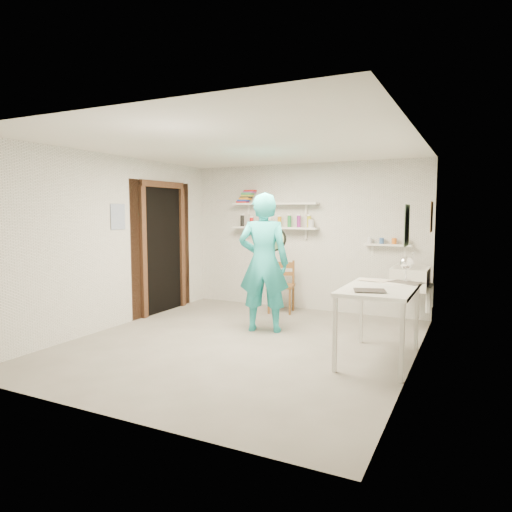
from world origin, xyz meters
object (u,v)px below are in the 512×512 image
at_px(wooden_chair, 281,286).
at_px(wall_clock, 274,239).
at_px(work_table, 379,324).
at_px(man, 264,263).
at_px(belfast_sink, 410,278).
at_px(desk_lamp, 406,263).

bearing_deg(wooden_chair, wall_clock, -84.84).
bearing_deg(wall_clock, work_table, -42.01).
xyz_separation_m(man, wall_clock, (0.06, 0.21, 0.31)).
xyz_separation_m(belfast_sink, man, (-1.76, -1.04, 0.24)).
distance_m(work_table, desk_lamp, 0.82).
bearing_deg(desk_lamp, wooden_chair, 149.26).
bearing_deg(work_table, wooden_chair, 137.47).
xyz_separation_m(wall_clock, work_table, (1.59, -0.77, -0.84)).
relative_size(wooden_chair, desk_lamp, 5.62).
xyz_separation_m(belfast_sink, wooden_chair, (-1.99, 0.12, -0.27)).
relative_size(wall_clock, wooden_chair, 0.39).
bearing_deg(belfast_sink, desk_lamp, -85.33).
xyz_separation_m(wall_clock, desk_lamp, (1.79, -0.29, -0.21)).
bearing_deg(wooden_chair, belfast_sink, -15.48).
distance_m(belfast_sink, wall_clock, 1.97).
relative_size(man, desk_lamp, 12.27).
relative_size(wall_clock, desk_lamp, 2.21).
distance_m(wall_clock, work_table, 1.96).
bearing_deg(man, wooden_chair, -94.78).
distance_m(man, desk_lamp, 1.86).
distance_m(belfast_sink, desk_lamp, 1.17).
distance_m(man, wooden_chair, 1.29).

